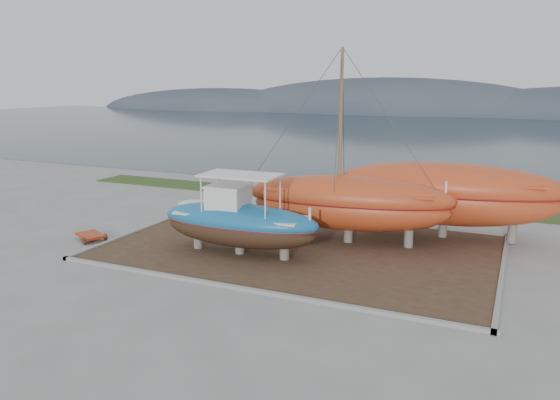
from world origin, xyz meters
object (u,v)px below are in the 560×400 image
at_px(blue_caique, 239,214).
at_px(white_dinghy, 206,214).
at_px(orange_bare_hull, 445,201).
at_px(red_trailer, 91,237).
at_px(orange_sailboat, 351,148).

distance_m(blue_caique, white_dinghy, 5.75).
xyz_separation_m(blue_caique, orange_bare_hull, (8.26, 6.76, 0.00)).
height_order(orange_bare_hull, red_trailer, orange_bare_hull).
distance_m(white_dinghy, red_trailer, 6.20).
distance_m(blue_caique, red_trailer, 8.31).
height_order(white_dinghy, orange_sailboat, orange_sailboat).
bearing_deg(orange_sailboat, red_trailer, -165.12).
distance_m(blue_caique, orange_sailboat, 6.30).
xyz_separation_m(blue_caique, red_trailer, (-8.05, -1.07, -1.77)).
relative_size(white_dinghy, orange_sailboat, 0.42).
bearing_deg(blue_caique, red_trailer, -174.05).
bearing_deg(white_dinghy, blue_caique, -24.21).
distance_m(orange_sailboat, red_trailer, 13.88).
height_order(blue_caique, orange_bare_hull, orange_bare_hull).
bearing_deg(orange_sailboat, blue_caique, -143.77).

